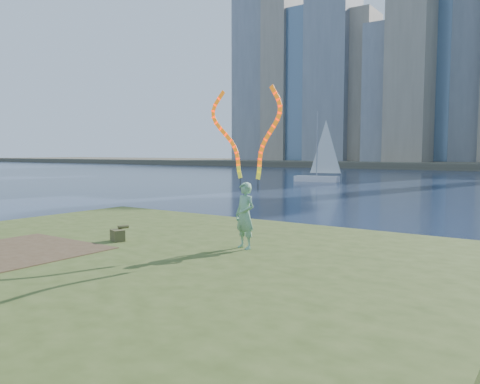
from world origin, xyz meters
The scene contains 6 objects.
ground centered at (0.00, 0.00, 0.00)m, with size 320.00×320.00×0.00m, color #1A2741.
grassy_knoll centered at (0.00, -2.30, 0.34)m, with size 20.00×18.00×0.80m.
dirt_patch centered at (-2.20, -3.20, 0.81)m, with size 3.20×3.00×0.02m, color #47331E.
woman_with_ribbons centered at (1.78, -0.07, 2.24)m, with size 1.94×0.60×3.90m.
canvas_bag centered at (-1.31, -1.12, 0.95)m, with size 0.46×0.52×0.37m.
sailboat centered at (-12.98, 35.14, 1.24)m, with size 4.81×2.11×7.21m.
Camera 1 is at (7.60, -8.71, 2.95)m, focal length 35.00 mm.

